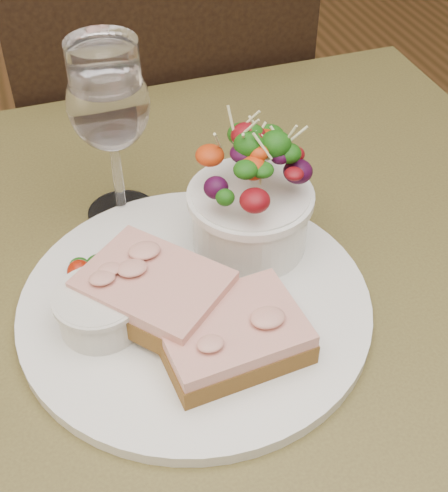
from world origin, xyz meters
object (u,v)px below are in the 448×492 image
object	(u,v)px
sandwich_back	(154,291)
salad_bowl	(251,194)
dinner_plate	(195,305)
wine_glass	(109,109)
cafe_table	(216,378)
ramekin	(99,309)
chair_far	(157,239)
sandwich_front	(232,335)

from	to	relation	value
sandwich_back	salad_bowl	size ratio (longest dim) A/B	1.14
dinner_plate	wine_glass	xyz separation A→B (m)	(-0.03, 0.15, 0.12)
cafe_table	dinner_plate	bearing A→B (deg)	164.97
ramekin	chair_far	bearing A→B (deg)	73.97
sandwich_back	wine_glass	world-z (taller)	wine_glass
chair_far	salad_bowl	bearing A→B (deg)	86.54
sandwich_back	ramekin	world-z (taller)	sandwich_back
sandwich_back	wine_glass	size ratio (longest dim) A/B	0.83
dinner_plate	salad_bowl	size ratio (longest dim) A/B	2.43
ramekin	sandwich_back	bearing A→B (deg)	0.92
cafe_table	dinner_plate	world-z (taller)	dinner_plate
cafe_table	salad_bowl	distance (m)	0.19
ramekin	wine_glass	world-z (taller)	wine_glass
wine_glass	sandwich_back	bearing A→B (deg)	-91.08
dinner_plate	sandwich_back	world-z (taller)	sandwich_back
chair_far	salad_bowl	distance (m)	0.76
dinner_plate	chair_far	bearing A→B (deg)	81.36
sandwich_front	salad_bowl	size ratio (longest dim) A/B	0.95
chair_far	wine_glass	bearing A→B (deg)	73.47
cafe_table	ramekin	world-z (taller)	ramekin
chair_far	sandwich_front	size ratio (longest dim) A/B	7.45
salad_bowl	ramekin	bearing A→B (deg)	-159.85
sandwich_back	ramekin	bearing A→B (deg)	-129.21
chair_far	wine_glass	distance (m)	0.75
ramekin	sandwich_front	bearing A→B (deg)	-31.51
sandwich_front	wine_glass	world-z (taller)	wine_glass
sandwich_front	sandwich_back	world-z (taller)	sandwich_back
cafe_table	chair_far	xyz separation A→B (m)	(0.08, 0.61, -0.36)
cafe_table	salad_bowl	size ratio (longest dim) A/B	6.30
cafe_table	dinner_plate	size ratio (longest dim) A/B	2.60
salad_bowl	wine_glass	distance (m)	0.15
sandwich_back	chair_far	bearing A→B (deg)	128.04
sandwich_back	salad_bowl	xyz separation A→B (m)	(0.11, 0.06, 0.04)
cafe_table	sandwich_front	world-z (taller)	sandwich_front
dinner_plate	sandwich_front	distance (m)	0.07
chair_far	sandwich_back	distance (m)	0.79
chair_far	wine_glass	xyz separation A→B (m)	(-0.12, -0.45, 0.58)
sandwich_front	wine_glass	bearing A→B (deg)	97.32
chair_far	dinner_plate	xyz separation A→B (m)	(-0.09, -0.60, 0.46)
chair_far	dinner_plate	size ratio (longest dim) A/B	2.92
cafe_table	wine_glass	xyz separation A→B (m)	(-0.05, 0.15, 0.22)
chair_far	ramekin	size ratio (longest dim) A/B	13.10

